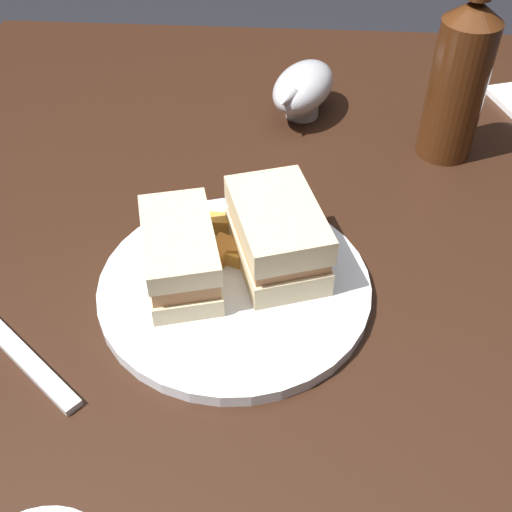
# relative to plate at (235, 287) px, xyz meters

# --- Properties ---
(dining_table) EXTENTS (1.12, 0.97, 0.74)m
(dining_table) POSITION_rel_plate_xyz_m (0.04, -0.04, -0.37)
(dining_table) COLOR black
(dining_table) RESTS_ON ground
(plate) EXTENTS (0.26, 0.26, 0.01)m
(plate) POSITION_rel_plate_xyz_m (0.00, 0.00, 0.00)
(plate) COLOR white
(plate) RESTS_ON dining_table
(sandwich_half_left) EXTENTS (0.14, 0.11, 0.07)m
(sandwich_half_left) POSITION_rel_plate_xyz_m (0.03, -0.04, 0.04)
(sandwich_half_left) COLOR beige
(sandwich_half_left) RESTS_ON plate
(sandwich_half_right) EXTENTS (0.13, 0.09, 0.06)m
(sandwich_half_right) POSITION_rel_plate_xyz_m (0.00, 0.05, 0.04)
(sandwich_half_right) COLOR beige
(sandwich_half_right) RESTS_ON plate
(potato_wedge_front) EXTENTS (0.05, 0.02, 0.02)m
(potato_wedge_front) POSITION_rel_plate_xyz_m (0.03, 0.06, 0.02)
(potato_wedge_front) COLOR #B77F33
(potato_wedge_front) RESTS_ON plate
(potato_wedge_middle) EXTENTS (0.02, 0.04, 0.02)m
(potato_wedge_middle) POSITION_rel_plate_xyz_m (0.03, -0.01, 0.02)
(potato_wedge_middle) COLOR #AD702D
(potato_wedge_middle) RESTS_ON plate
(potato_wedge_back) EXTENTS (0.05, 0.03, 0.02)m
(potato_wedge_back) POSITION_rel_plate_xyz_m (0.04, 0.00, 0.01)
(potato_wedge_back) COLOR gold
(potato_wedge_back) RESTS_ON plate
(potato_wedge_left_edge) EXTENTS (0.02, 0.04, 0.02)m
(potato_wedge_left_edge) POSITION_rel_plate_xyz_m (0.08, 0.03, 0.02)
(potato_wedge_left_edge) COLOR gold
(potato_wedge_left_edge) RESTS_ON plate
(potato_wedge_right_edge) EXTENTS (0.05, 0.04, 0.02)m
(potato_wedge_right_edge) POSITION_rel_plate_xyz_m (0.03, 0.02, 0.02)
(potato_wedge_right_edge) COLOR #AD702D
(potato_wedge_right_edge) RESTS_ON plate
(gravy_boat) EXTENTS (0.14, 0.11, 0.07)m
(gravy_boat) POSITION_rel_plate_xyz_m (0.33, -0.06, 0.03)
(gravy_boat) COLOR #B7B7BC
(gravy_boat) RESTS_ON dining_table
(cider_bottle) EXTENTS (0.07, 0.07, 0.26)m
(cider_bottle) POSITION_rel_plate_xyz_m (0.26, -0.24, 0.10)
(cider_bottle) COLOR #47230F
(cider_bottle) RESTS_ON dining_table
(fork) EXTENTS (0.13, 0.15, 0.01)m
(fork) POSITION_rel_plate_xyz_m (-0.09, 0.19, -0.00)
(fork) COLOR silver
(fork) RESTS_ON dining_table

